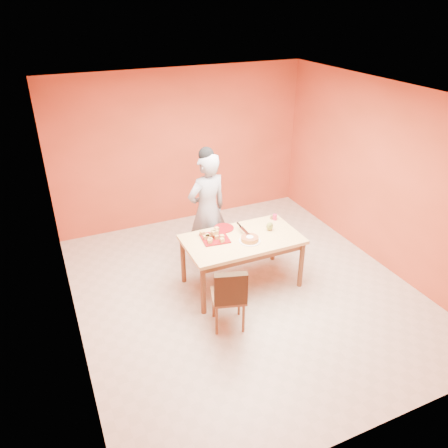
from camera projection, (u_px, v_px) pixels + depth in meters
name	position (u px, v px, depth m)	size (l,w,h in m)	color
floor	(244.00, 290.00, 6.20)	(5.00, 5.00, 0.00)	beige
ceiling	(249.00, 96.00, 4.93)	(5.00, 5.00, 0.00)	silver
wall_back	(182.00, 148.00, 7.58)	(4.50, 4.50, 0.00)	#D55031
wall_left	(62.00, 240.00, 4.75)	(5.00, 5.00, 0.00)	#D55031
wall_right	(384.00, 177.00, 6.37)	(5.00, 5.00, 0.00)	#D55031
dining_table	(242.00, 244.00, 6.03)	(1.60, 0.90, 0.76)	#F1CF7E
dining_chair	(229.00, 295.00, 5.33)	(0.52, 0.58, 0.90)	brown
pastry_pile	(215.00, 234.00, 5.93)	(0.32, 0.32, 0.10)	tan
person	(207.00, 210.00, 6.45)	(0.65, 0.43, 1.78)	gray
pastry_platter	(215.00, 238.00, 5.96)	(0.36, 0.36, 0.02)	maroon
red_dinner_plate	(224.00, 228.00, 6.22)	(0.28, 0.28, 0.02)	maroon
white_cake_plate	(250.00, 241.00, 5.90)	(0.30, 0.30, 0.01)	white
sponge_cake	(250.00, 239.00, 5.89)	(0.24, 0.24, 0.05)	gold
cake_server	(245.00, 231.00, 6.02)	(0.05, 0.26, 0.01)	silver
egg_ornament	(270.00, 226.00, 6.15)	(0.10, 0.08, 0.13)	olive
magenta_glass	(275.00, 217.00, 6.45)	(0.06, 0.06, 0.09)	#C71D49
checker_tin	(273.00, 218.00, 6.50)	(0.10, 0.10, 0.03)	#361A0E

